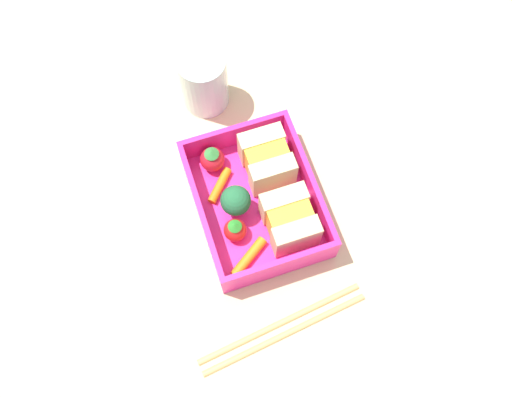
% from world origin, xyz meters
% --- Properties ---
extents(ground_plane, '(1.20, 1.20, 0.02)m').
position_xyz_m(ground_plane, '(0.00, 0.00, -0.01)').
color(ground_plane, beige).
extents(bento_tray, '(0.17, 0.13, 0.01)m').
position_xyz_m(bento_tray, '(0.00, 0.00, 0.01)').
color(bento_tray, '#F42791').
rests_on(bento_tray, ground_plane).
extents(bento_rim, '(0.17, 0.13, 0.04)m').
position_xyz_m(bento_rim, '(0.00, 0.00, 0.03)').
color(bento_rim, '#F42791').
rests_on(bento_rim, bento_tray).
extents(sandwich_left, '(0.06, 0.05, 0.05)m').
position_xyz_m(sandwich_left, '(-0.04, 0.03, 0.04)').
color(sandwich_left, beige).
rests_on(sandwich_left, bento_tray).
extents(sandwich_center_left, '(0.06, 0.05, 0.05)m').
position_xyz_m(sandwich_center_left, '(0.04, 0.03, 0.04)').
color(sandwich_center_left, beige).
rests_on(sandwich_center_left, bento_tray).
extents(strawberry_left, '(0.03, 0.03, 0.03)m').
position_xyz_m(strawberry_left, '(-0.06, -0.03, 0.03)').
color(strawberry_left, red).
rests_on(strawberry_left, bento_tray).
extents(carrot_stick_left, '(0.04, 0.04, 0.01)m').
position_xyz_m(carrot_stick_left, '(-0.03, -0.03, 0.02)').
color(carrot_stick_left, orange).
rests_on(carrot_stick_left, bento_tray).
extents(broccoli_floret, '(0.03, 0.03, 0.05)m').
position_xyz_m(broccoli_floret, '(0.00, -0.02, 0.04)').
color(broccoli_floret, '#95D16F').
rests_on(broccoli_floret, bento_tray).
extents(strawberry_far_left, '(0.03, 0.03, 0.03)m').
position_xyz_m(strawberry_far_left, '(0.03, -0.03, 0.03)').
color(strawberry_far_left, red).
rests_on(strawberry_far_left, bento_tray).
extents(carrot_stick_far_left, '(0.04, 0.05, 0.01)m').
position_xyz_m(carrot_stick_far_left, '(0.06, -0.03, 0.02)').
color(carrot_stick_far_left, orange).
rests_on(carrot_stick_far_left, bento_tray).
extents(chopstick_pair, '(0.04, 0.19, 0.01)m').
position_xyz_m(chopstick_pair, '(0.14, -0.02, 0.00)').
color(chopstick_pair, tan).
rests_on(chopstick_pair, ground_plane).
extents(drinking_glass, '(0.06, 0.06, 0.08)m').
position_xyz_m(drinking_glass, '(-0.16, -0.01, 0.04)').
color(drinking_glass, silver).
rests_on(drinking_glass, ground_plane).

